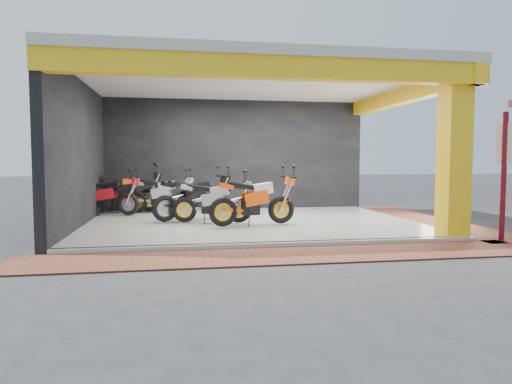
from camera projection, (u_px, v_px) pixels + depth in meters
ground at (266, 238)px, 9.49m from camera, size 80.00×80.00×0.00m
showroom_floor at (251, 223)px, 11.46m from camera, size 8.00×6.00×0.10m
showroom_ceiling at (251, 80)px, 11.21m from camera, size 8.40×6.40×0.20m
back_wall at (236, 156)px, 14.39m from camera, size 8.20×0.20×3.50m
left_wall at (78, 155)px, 10.65m from camera, size 0.20×6.20×3.50m
corner_column at (454, 154)px, 9.26m from camera, size 0.50×0.50×3.50m
header_beam_front at (277, 68)px, 8.28m from camera, size 8.40×0.30×0.40m
header_beam_right at (402, 96)px, 11.90m from camera, size 0.30×6.40×0.40m
floor_kerb at (276, 245)px, 8.49m from camera, size 8.00×0.20×0.10m
paver_front at (286, 255)px, 7.72m from camera, size 9.00×1.40×0.03m
paver_right at (427, 220)px, 12.26m from camera, size 1.40×7.00×0.03m
signpost at (504, 171)px, 8.99m from camera, size 0.16×0.34×2.57m
moto_hero at (281, 196)px, 10.79m from camera, size 2.34×1.24×1.36m
moto_row_a at (239, 198)px, 10.95m from camera, size 2.16×1.19×1.25m
moto_row_b at (217, 193)px, 11.83m from camera, size 2.33×1.54×1.33m
moto_row_c at (149, 189)px, 13.34m from camera, size 2.37×1.13×1.40m
moto_row_d at (128, 193)px, 12.46m from camera, size 2.15×1.17×1.25m
moto_row_e at (182, 192)px, 13.05m from camera, size 2.18×1.24×1.25m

